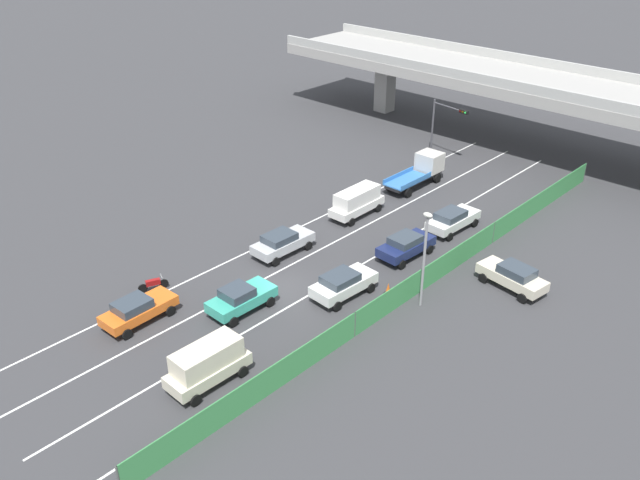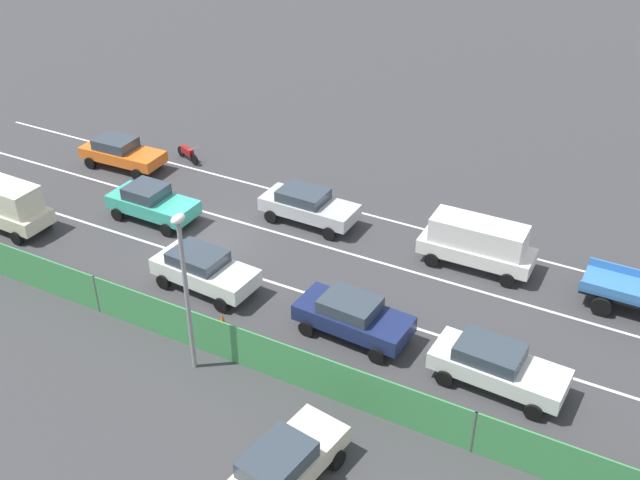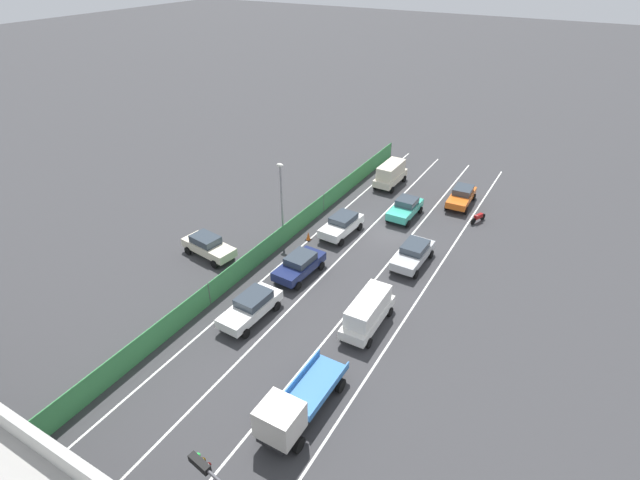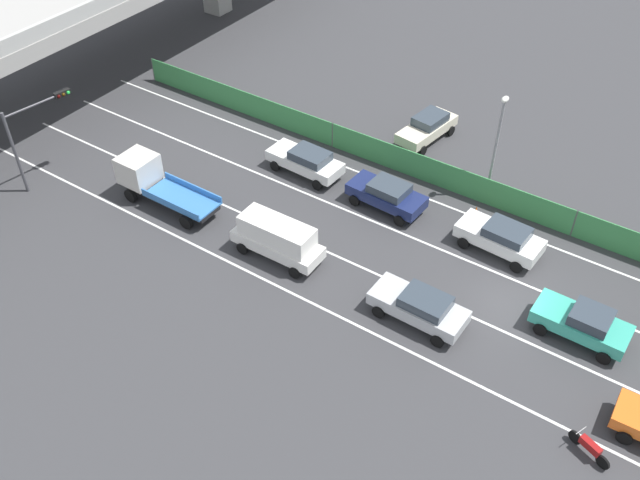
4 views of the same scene
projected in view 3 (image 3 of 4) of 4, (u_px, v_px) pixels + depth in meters
ground_plane at (389, 233)px, 40.87m from camera, size 300.00×300.00×0.00m
lane_line_left_edge at (419, 298)px, 33.46m from camera, size 0.14×49.97×0.01m
lane_line_mid_left at (372, 283)px, 34.95m from camera, size 0.14×49.97×0.01m
lane_line_mid_right at (330, 269)px, 36.45m from camera, size 0.14×49.97×0.01m
lane_line_right_edge at (290, 256)px, 37.94m from camera, size 0.14×49.97×0.01m
green_fence at (275, 242)px, 38.12m from camera, size 0.10×46.07×1.69m
car_sedan_navy at (300, 265)px, 35.29m from camera, size 2.25×4.49×1.63m
car_hatchback_white at (251, 306)px, 31.22m from camera, size 2.17×4.73×1.63m
car_taxi_orange at (462, 196)px, 44.98m from camera, size 2.13×4.60×1.61m
car_sedan_white at (342, 224)px, 40.29m from camera, size 2.29×4.52×1.66m
car_van_white at (368, 311)px, 30.32m from camera, size 1.99×4.89×2.20m
car_sedan_silver at (413, 253)px, 36.57m from camera, size 2.13×4.62×1.62m
car_taxi_teal at (405, 208)px, 42.85m from camera, size 2.10×4.33×1.70m
car_van_cream at (391, 173)px, 48.34m from camera, size 2.06×4.53×2.30m
flatbed_truck_blue at (292, 410)px, 23.87m from camera, size 2.21×6.18×2.46m
motorcycle at (478, 218)px, 42.29m from camera, size 0.90×1.85×0.93m
parked_sedan_cream at (208, 246)px, 37.47m from camera, size 4.69×2.44×1.68m
street_lamp at (281, 192)px, 38.69m from camera, size 0.60×0.36×6.33m
traffic_cone at (308, 236)px, 39.80m from camera, size 0.47×0.47×0.73m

